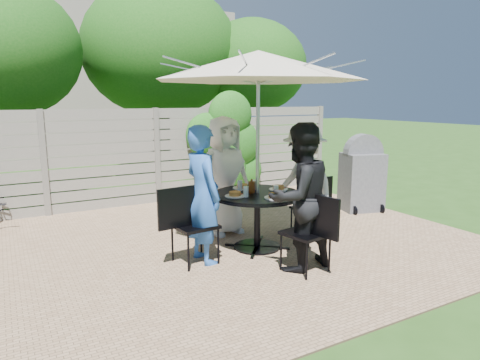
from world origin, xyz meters
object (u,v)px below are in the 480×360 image
glass_left (246,192)px  bbq_grill (362,176)px  patio_table (257,210)px  coffee_cup (254,185)px  person_back (224,176)px  syrup_jug (252,187)px  plate_front (274,196)px  glass_back (240,186)px  chair_right (310,219)px  plate_back (242,187)px  chair_left (194,241)px  person_right (304,183)px  chair_front (306,249)px  plate_left (235,195)px  chair_back (220,215)px  glass_front (276,190)px  person_front (300,198)px  person_left (203,195)px  plate_right (278,188)px

glass_left → bbq_grill: bbq_grill is taller
patio_table → coffee_cup: 0.38m
person_back → glass_left: (-0.18, -0.95, -0.04)m
bbq_grill → syrup_jug: bearing=-149.2°
plate_front → glass_back: 0.63m
chair_right → plate_back: chair_right is taller
chair_left → person_back: bearing=39.5°
person_right → person_back: bearing=-135.0°
bbq_grill → plate_back: bearing=-155.3°
chair_right → person_right: size_ratio=0.53×
person_back → chair_left: 1.40m
chair_front → glass_left: 1.06m
person_right → glass_back: bearing=-105.5°
person_back → plate_left: bearing=-113.4°
plate_left → glass_back: 0.37m
glass_back → bbq_grill: (2.83, 0.55, -0.21)m
chair_right → plate_left: bearing=4.9°
chair_back → chair_left: 1.37m
chair_front → plate_back: 1.42m
chair_right → glass_back: size_ratio=6.26×
chair_right → plate_front: chair_right is taller
plate_front → chair_left: bearing=164.5°
chair_front → person_right: bearing=-46.3°
syrup_jug → glass_front: bearing=-57.0°
chair_back → plate_back: plate_back is taller
chair_front → bbq_grill: (2.62, 1.76, 0.35)m
chair_front → plate_front: bearing=-5.6°
glass_back → coffee_cup: size_ratio=1.17×
syrup_jug → chair_front: bearing=-81.6°
person_back → person_front: size_ratio=1.01×
glass_front → coffee_cup: 0.48m
syrup_jug → plate_left: bearing=-165.6°
chair_left → person_left: person_left is taller
person_left → person_right: person_left is taller
person_left → glass_left: 0.58m
glass_front → bbq_grill: (2.58, 1.05, -0.21)m
chair_right → plate_back: (-0.99, 0.28, 0.54)m
person_front → person_right: bearing=-135.0°
plate_left → plate_right: (0.72, 0.06, 0.00)m
patio_table → chair_right: size_ratio=1.47×
chair_left → syrup_jug: size_ratio=6.23×
plate_back → chair_back: bearing=94.8°
syrup_jug → coffee_cup: 0.23m
chair_left → glass_left: bearing=-9.5°
person_left → coffee_cup: bearing=-76.7°
person_back → person_left: size_ratio=1.03×
person_right → glass_front: size_ratio=11.82×
glass_front → chair_back: bearing=99.8°
chair_right → glass_left: glass_left is taller
plate_left → chair_back: bearing=74.4°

